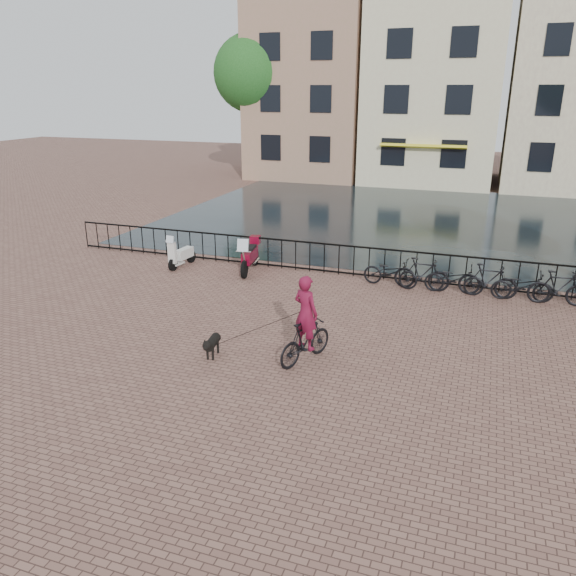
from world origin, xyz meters
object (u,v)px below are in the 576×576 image
(cyclist, at_px, (306,324))
(scooter, at_px, (181,249))
(dog, at_px, (213,345))
(motorcycle, at_px, (250,252))

(cyclist, xyz_separation_m, scooter, (-6.19, 5.38, -0.28))
(dog, relative_size, motorcycle, 0.44)
(cyclist, distance_m, dog, 2.22)
(scooter, bearing_deg, dog, -48.90)
(motorcycle, xyz_separation_m, scooter, (-2.42, -0.27, -0.05))
(cyclist, height_order, scooter, cyclist)
(dog, relative_size, scooter, 0.62)
(scooter, bearing_deg, cyclist, -35.00)
(motorcycle, bearing_deg, cyclist, -64.87)
(dog, bearing_deg, scooter, 116.90)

